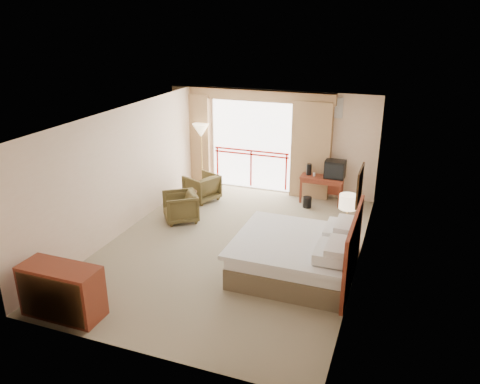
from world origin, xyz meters
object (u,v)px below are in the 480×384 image
at_px(bed, 298,255).
at_px(table_lamp, 348,202).
at_px(armchair_far, 202,200).
at_px(armchair_near, 181,220).
at_px(floor_lamp, 201,133).
at_px(tv, 335,169).
at_px(side_table, 188,198).
at_px(desk, 322,181).
at_px(nightstand, 345,238).
at_px(wastebasket, 307,202).
at_px(dresser, 62,291).

relative_size(bed, table_lamp, 3.46).
relative_size(armchair_far, armchair_near, 1.00).
distance_m(armchair_near, floor_lamp, 2.81).
distance_m(table_lamp, tv, 2.51).
height_order(tv, side_table, tv).
height_order(bed, desk, bed).
distance_m(nightstand, side_table, 3.96).
distance_m(table_lamp, floor_lamp, 4.97).
height_order(tv, armchair_near, tv).
xyz_separation_m(nightstand, wastebasket, (-1.20, 2.01, -0.15)).
bearing_deg(floor_lamp, dresser, -86.01).
relative_size(table_lamp, armchair_near, 0.82).
height_order(table_lamp, armchair_near, table_lamp).
xyz_separation_m(bed, side_table, (-3.19, 1.98, -0.04)).
height_order(table_lamp, wastebasket, table_lamp).
bearing_deg(tv, wastebasket, -120.18).
distance_m(wastebasket, floor_lamp, 3.41).
height_order(bed, dresser, bed).
xyz_separation_m(wastebasket, dresser, (-2.65, -5.71, 0.29)).
xyz_separation_m(desk, tv, (0.30, -0.05, 0.37)).
relative_size(wastebasket, armchair_near, 0.36).
bearing_deg(table_lamp, dresser, -135.73).
bearing_deg(table_lamp, armchair_far, 158.53).
height_order(desk, tv, tv).
relative_size(wastebasket, armchair_far, 0.36).
relative_size(tv, wastebasket, 1.83).
xyz_separation_m(tv, armchair_far, (-3.20, -0.91, -0.91)).
xyz_separation_m(table_lamp, tv, (-0.65, 2.42, -0.13)).
relative_size(table_lamp, side_table, 1.24).
xyz_separation_m(armchair_far, dresser, (0.00, -5.26, 0.43)).
xyz_separation_m(desk, dresser, (-2.90, -6.23, -0.11)).
bearing_deg(desk, dresser, -118.42).
height_order(tv, dresser, tv).
distance_m(armchair_far, armchair_near, 1.36).
height_order(table_lamp, floor_lamp, floor_lamp).
bearing_deg(side_table, floor_lamp, 103.21).
bearing_deg(armchair_near, desk, 92.67).
bearing_deg(table_lamp, side_table, 169.09).
bearing_deg(side_table, tv, 27.45).
relative_size(armchair_near, floor_lamp, 0.42).
distance_m(table_lamp, side_table, 4.01).
bearing_deg(dresser, armchair_near, 93.29).
relative_size(nightstand, armchair_near, 0.75).
bearing_deg(bed, tv, 89.49).
bearing_deg(table_lamp, wastebasket, 121.51).
xyz_separation_m(armchair_near, side_table, (-0.10, 0.59, 0.34)).
height_order(table_lamp, dresser, table_lamp).
relative_size(tv, dresser, 0.38).
bearing_deg(nightstand, side_table, 169.97).
distance_m(nightstand, desk, 2.71).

